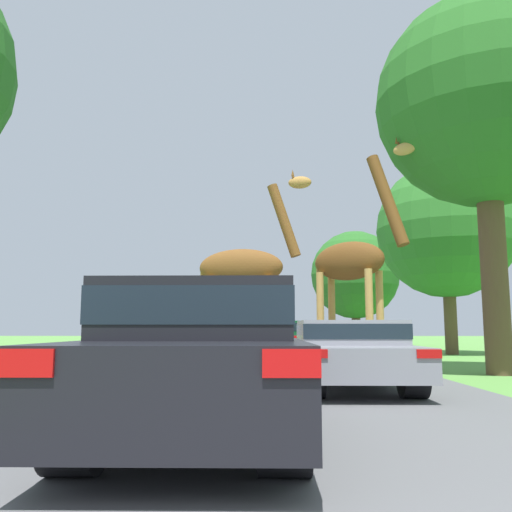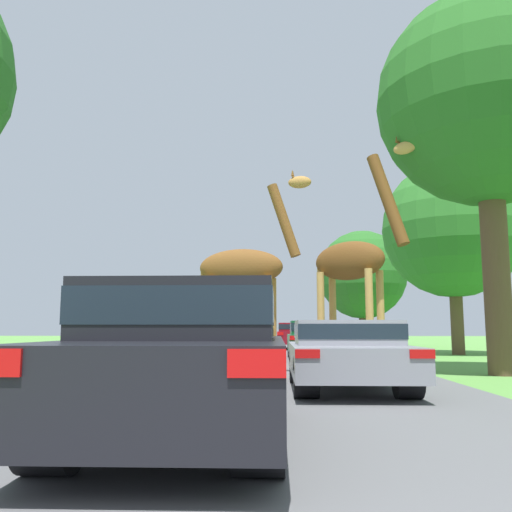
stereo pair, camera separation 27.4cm
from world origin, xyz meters
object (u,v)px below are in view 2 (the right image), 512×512
object	(u,v)px
giraffe_companion	(355,264)
car_far_ahead	(346,352)
tree_right_cluster	(486,101)
tree_mid_field	(362,275)
tree_left_edge	(453,229)
car_queue_right	(293,335)
giraffe_near_road	(245,275)
car_lead_maroon	(185,357)
car_queue_left	(314,338)

from	to	relation	value
giraffe_companion	car_far_ahead	size ratio (longest dim) A/B	1.35
tree_right_cluster	tree_mid_field	size ratio (longest dim) A/B	1.32
tree_left_edge	tree_mid_field	xyz separation A→B (m)	(-2.22, 10.45, -0.92)
car_queue_right	tree_right_cluster	xyz separation A→B (m)	(4.31, -16.14, 5.90)
tree_right_cluster	giraffe_near_road	bearing A→B (deg)	179.59
giraffe_near_road	car_lead_maroon	world-z (taller)	giraffe_near_road
car_queue_right	tree_right_cluster	world-z (taller)	tree_right_cluster
giraffe_near_road	giraffe_companion	size ratio (longest dim) A/B	0.88
car_far_ahead	giraffe_companion	bearing A→B (deg)	78.61
giraffe_near_road	car_queue_right	xyz separation A→B (m)	(1.64, 16.10, -1.61)
car_queue_left	car_far_ahead	world-z (taller)	car_queue_left
giraffe_companion	car_lead_maroon	size ratio (longest dim) A/B	1.28
car_queue_left	tree_right_cluster	bearing A→B (deg)	-60.26
giraffe_near_road	tree_right_cluster	bearing A→B (deg)	98.65
tree_mid_field	giraffe_near_road	bearing A→B (deg)	-106.47
car_lead_maroon	car_queue_left	bearing A→B (deg)	81.10
giraffe_companion	tree_mid_field	size ratio (longest dim) A/B	0.79
giraffe_near_road	giraffe_companion	world-z (taller)	giraffe_companion
car_lead_maroon	car_far_ahead	xyz separation A→B (m)	(2.14, 4.41, -0.13)
tree_mid_field	giraffe_companion	bearing A→B (deg)	-99.46
tree_right_cluster	car_queue_left	bearing A→B (deg)	119.74
car_queue_right	car_far_ahead	world-z (taller)	car_queue_right
giraffe_companion	tree_mid_field	bearing A→B (deg)	-151.84
tree_left_edge	tree_right_cluster	world-z (taller)	tree_right_cluster
car_lead_maroon	tree_left_edge	bearing A→B (deg)	64.41
tree_right_cluster	tree_mid_field	xyz separation A→B (m)	(0.09, 20.48, -2.28)
giraffe_near_road	car_queue_right	world-z (taller)	giraffe_near_road
car_far_ahead	car_queue_right	bearing A→B (deg)	91.05
car_lead_maroon	giraffe_near_road	bearing A→B (deg)	88.93
car_queue_right	tree_left_edge	bearing A→B (deg)	-42.73
tree_left_edge	tree_mid_field	size ratio (longest dim) A/B	1.16
car_lead_maroon	tree_left_edge	world-z (taller)	tree_left_edge
giraffe_near_road	car_lead_maroon	xyz separation A→B (m)	(-0.14, -7.55, -1.55)
tree_left_edge	car_lead_maroon	bearing A→B (deg)	-115.59
car_queue_left	tree_left_edge	bearing A→B (deg)	27.97
car_queue_left	tree_left_edge	world-z (taller)	tree_left_edge
giraffe_companion	car_lead_maroon	world-z (taller)	giraffe_companion
car_queue_left	car_far_ahead	xyz separation A→B (m)	(-0.10, -9.86, -0.06)
giraffe_near_road	car_queue_left	bearing A→B (deg)	171.73
car_queue_left	tree_right_cluster	xyz separation A→B (m)	(3.86, -6.75, 5.92)
giraffe_companion	car_lead_maroon	xyz separation A→B (m)	(-2.81, -7.74, -1.83)
giraffe_near_road	tree_right_cluster	world-z (taller)	tree_right_cluster
giraffe_companion	tree_left_edge	size ratio (longest dim) A/B	0.68
car_queue_left	tree_left_edge	size ratio (longest dim) A/B	0.51
car_queue_right	car_queue_left	xyz separation A→B (m)	(0.45, -9.39, -0.02)
car_lead_maroon	tree_right_cluster	distance (m)	11.30
tree_left_edge	tree_mid_field	world-z (taller)	tree_left_edge
car_queue_right	car_queue_left	distance (m)	9.40
car_queue_right	car_far_ahead	size ratio (longest dim) A/B	1.03
tree_left_edge	car_queue_left	bearing A→B (deg)	-152.03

